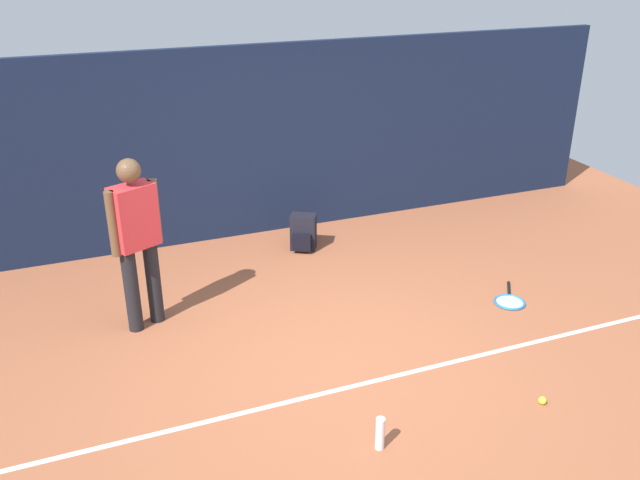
{
  "coord_description": "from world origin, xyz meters",
  "views": [
    {
      "loc": [
        -2.01,
        -4.75,
        3.52
      ],
      "look_at": [
        0.0,
        0.4,
        1.0
      ],
      "focal_mm": 38.04,
      "sensor_mm": 36.0,
      "label": 1
    }
  ],
  "objects_px": {
    "tennis_racket": "(510,301)",
    "water_bottle": "(380,433)",
    "tennis_ball_near_player": "(542,401)",
    "backpack": "(303,233)",
    "tennis_player": "(136,235)"
  },
  "relations": [
    {
      "from": "tennis_player",
      "to": "backpack",
      "type": "height_order",
      "value": "tennis_player"
    },
    {
      "from": "water_bottle",
      "to": "backpack",
      "type": "bearing_deg",
      "value": 79.21
    },
    {
      "from": "tennis_racket",
      "to": "water_bottle",
      "type": "xyz_separation_m",
      "value": [
        -2.23,
        -1.49,
        0.12
      ]
    },
    {
      "from": "tennis_ball_near_player",
      "to": "water_bottle",
      "type": "relative_size",
      "value": 0.24
    },
    {
      "from": "tennis_player",
      "to": "backpack",
      "type": "distance_m",
      "value": 2.42
    },
    {
      "from": "tennis_player",
      "to": "water_bottle",
      "type": "relative_size",
      "value": 6.24
    },
    {
      "from": "tennis_racket",
      "to": "tennis_ball_near_player",
      "type": "bearing_deg",
      "value": 7.33
    },
    {
      "from": "tennis_ball_near_player",
      "to": "water_bottle",
      "type": "height_order",
      "value": "water_bottle"
    },
    {
      "from": "tennis_racket",
      "to": "backpack",
      "type": "distance_m",
      "value": 2.55
    },
    {
      "from": "tennis_player",
      "to": "tennis_ball_near_player",
      "type": "distance_m",
      "value": 3.85
    },
    {
      "from": "tennis_player",
      "to": "water_bottle",
      "type": "xyz_separation_m",
      "value": [
        1.36,
        -2.42,
        -0.83
      ]
    },
    {
      "from": "tennis_ball_near_player",
      "to": "water_bottle",
      "type": "bearing_deg",
      "value": 179.42
    },
    {
      "from": "backpack",
      "to": "tennis_racket",
      "type": "bearing_deg",
      "value": -23.34
    },
    {
      "from": "tennis_ball_near_player",
      "to": "backpack",
      "type": "bearing_deg",
      "value": 102.91
    },
    {
      "from": "tennis_player",
      "to": "tennis_racket",
      "type": "bearing_deg",
      "value": 141.49
    }
  ]
}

